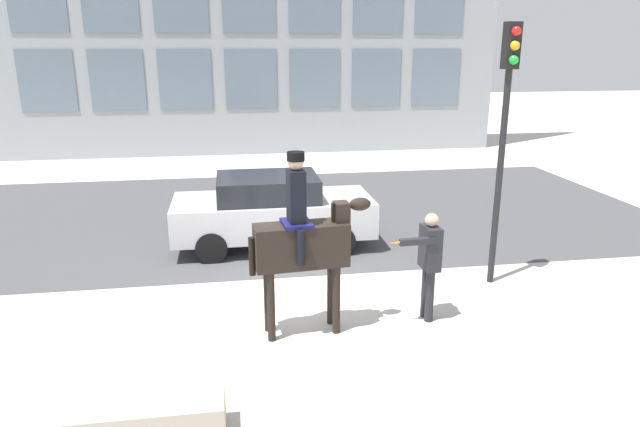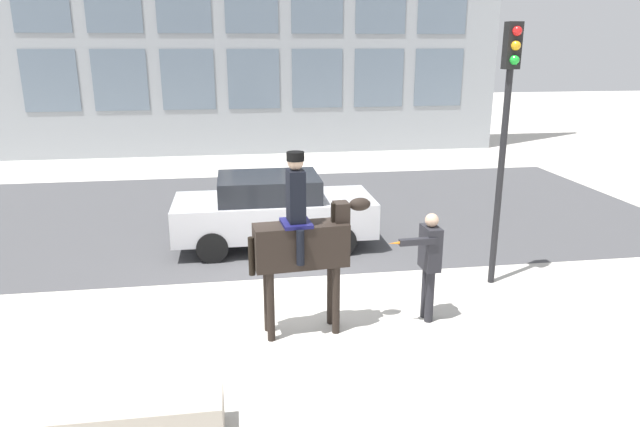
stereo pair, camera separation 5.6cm
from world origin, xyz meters
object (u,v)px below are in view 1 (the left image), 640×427
(mounted_horse_lead, at_px, (303,241))
(planter_ledge, at_px, (127,424))
(pedestrian_bystander, at_px, (429,258))
(traffic_light, at_px, (505,116))
(street_car_near_lane, at_px, (272,210))

(mounted_horse_lead, relative_size, planter_ledge, 1.31)
(planter_ledge, bearing_deg, mounted_horse_lead, 45.07)
(pedestrian_bystander, bearing_deg, planter_ledge, 25.90)
(mounted_horse_lead, xyz_separation_m, pedestrian_bystander, (1.89, 0.10, -0.42))
(mounted_horse_lead, distance_m, traffic_light, 4.02)
(mounted_horse_lead, relative_size, traffic_light, 0.61)
(mounted_horse_lead, relative_size, street_car_near_lane, 0.66)
(mounted_horse_lead, height_order, traffic_light, traffic_light)
(street_car_near_lane, height_order, planter_ledge, street_car_near_lane)
(traffic_light, height_order, planter_ledge, traffic_light)
(street_car_near_lane, relative_size, traffic_light, 0.93)
(mounted_horse_lead, distance_m, planter_ledge, 3.26)
(mounted_horse_lead, height_order, pedestrian_bystander, mounted_horse_lead)
(mounted_horse_lead, height_order, planter_ledge, mounted_horse_lead)
(street_car_near_lane, bearing_deg, planter_ledge, -108.40)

